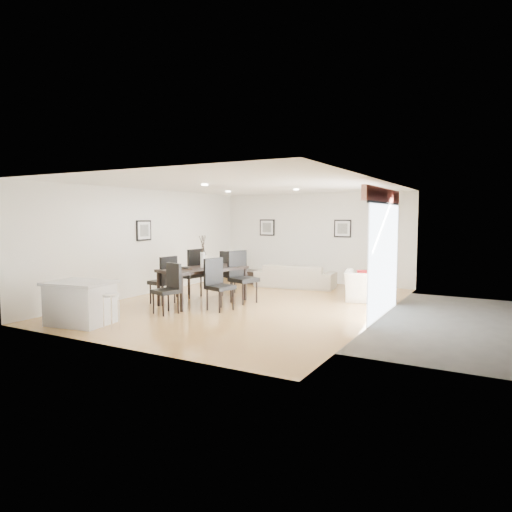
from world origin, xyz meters
The scene contains 26 objects.
ground centered at (0.00, 0.00, 0.00)m, with size 8.00×8.00×0.00m, color tan.
wall_back centered at (0.00, 4.00, 1.35)m, with size 6.00×0.04×2.70m, color white.
wall_front centered at (0.00, -4.00, 1.35)m, with size 6.00×0.04×2.70m, color white.
wall_left centered at (-3.00, 0.00, 1.35)m, with size 0.04×8.00×2.70m, color white.
wall_right centered at (3.00, 0.00, 1.35)m, with size 0.04×8.00×2.70m, color white.
ceiling centered at (0.00, 0.00, 2.70)m, with size 6.00×8.00×0.02m, color white.
sofa centered at (-0.08, 2.79, 0.33)m, with size 2.23×0.87×0.65m, color #A19782.
armchair centered at (2.34, 1.65, 0.36)m, with size 1.12×0.98×0.73m, color white.
dining_table centered at (-0.98, -0.42, 0.75)m, with size 1.50×2.19×0.83m.
dining_chair_wnear centered at (-1.68, -0.93, 0.62)m, with size 0.55×0.55×1.10m.
dining_chair_wfar centered at (-1.67, 0.07, 0.68)m, with size 0.59×0.59×1.21m.
dining_chair_enear centered at (-0.27, -0.89, 0.62)m, with size 0.61×0.61×1.11m.
dining_chair_efar centered at (-0.28, 0.11, 0.67)m, with size 0.69×0.69×1.21m.
dining_chair_head centered at (-0.95, -1.66, 0.58)m, with size 0.58×0.58×1.04m.
dining_chair_foot centered at (-1.01, 0.81, 0.63)m, with size 0.65×0.65×1.12m.
vase centered at (-0.98, -0.42, 1.16)m, with size 0.81×1.33×0.75m.
coffee_table centered at (-1.71, 2.95, 0.19)m, with size 0.93×0.56×0.37m, color black.
side_table centered at (-2.66, 3.66, 0.27)m, with size 0.40×0.40×0.53m, color black.
table_lamp centered at (-2.65, 3.66, 0.76)m, with size 0.18×0.18×0.35m.
cushion centered at (2.24, 1.54, 0.58)m, with size 0.33×0.10×0.33m, color maroon.
kitchen_island centered at (-1.77, -3.23, 0.41)m, with size 1.27×1.05×0.81m.
bar_stool centered at (-0.97, -3.23, 0.54)m, with size 0.29×0.29×0.63m.
framed_print_back_left centered at (-1.60, 3.97, 1.65)m, with size 0.52×0.04×0.52m.
framed_print_back_right centered at (0.90, 3.97, 1.65)m, with size 0.52×0.04×0.52m.
framed_print_left_wall centered at (-2.97, -0.20, 1.65)m, with size 0.04×0.52×0.52m.
sliding_door centered at (2.96, 0.30, 1.66)m, with size 0.12×2.70×2.57m.
Camera 1 is at (5.15, -8.98, 2.01)m, focal length 32.00 mm.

